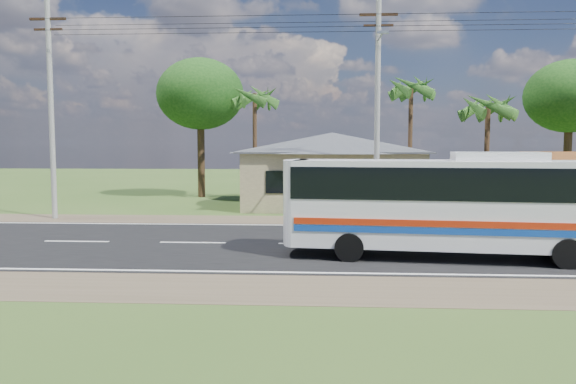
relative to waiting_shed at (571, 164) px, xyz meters
name	(u,v)px	position (x,y,z in m)	size (l,w,h in m)	color
ground	(312,244)	(-13.00, -8.50, -2.73)	(120.00, 120.00, 0.00)	#2E491A
road	(312,244)	(-13.00, -8.50, -2.72)	(120.00, 16.00, 0.03)	black
house	(332,162)	(-12.00, 4.50, -0.09)	(12.40, 10.00, 5.00)	tan
waiting_shed	(571,164)	(0.00, 0.00, 0.00)	(5.20, 4.48, 3.35)	#372214
concrete_barrier	(575,216)	(-1.00, -2.90, -2.28)	(7.00, 0.30, 0.90)	#9E9E99
utility_poles	(370,101)	(-10.33, -2.01, 3.04)	(32.80, 2.22, 11.00)	#9E9E99
palm_near	(488,108)	(-3.50, 2.50, 2.98)	(2.80, 2.80, 6.70)	#47301E
palm_mid	(411,89)	(-7.00, 7.00, 4.43)	(2.80, 2.80, 8.20)	#47301E
palm_far	(255,98)	(-17.00, 7.50, 3.95)	(2.80, 2.80, 7.70)	#47301E
tree_behind_house	(200,94)	(-21.00, 9.50, 4.39)	(6.00, 6.00, 9.61)	#47301E
tree_behind_shed	(570,97)	(3.00, 7.50, 3.95)	(5.60, 5.60, 9.02)	#47301E
coach_bus	(467,198)	(-7.95, -10.83, -0.73)	(11.42, 3.52, 3.49)	silver
motorcycle	(489,216)	(-5.03, -3.43, -2.24)	(0.64, 1.85, 0.97)	black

